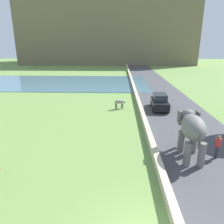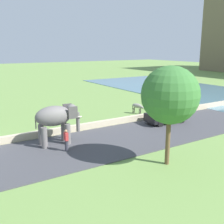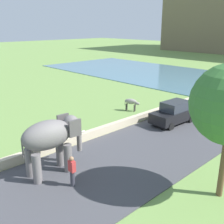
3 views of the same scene
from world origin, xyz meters
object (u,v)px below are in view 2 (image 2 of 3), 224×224
object	(u,v)px
elephant	(57,118)
car_black	(166,114)
person_beside_elephant	(66,140)
cow_grey	(137,106)

from	to	relation	value
elephant	car_black	distance (m)	11.04
person_beside_elephant	cow_grey	world-z (taller)	person_beside_elephant
elephant	person_beside_elephant	xyz separation A→B (m)	(1.77, -0.04, -1.16)
elephant	cow_grey	world-z (taller)	elephant
person_beside_elephant	cow_grey	distance (m)	12.71
person_beside_elephant	cow_grey	size ratio (longest dim) A/B	1.17
person_beside_elephant	car_black	size ratio (longest dim) A/B	0.40
person_beside_elephant	car_black	distance (m)	11.16
car_black	cow_grey	size ratio (longest dim) A/B	2.94
elephant	person_beside_elephant	size ratio (longest dim) A/B	2.15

